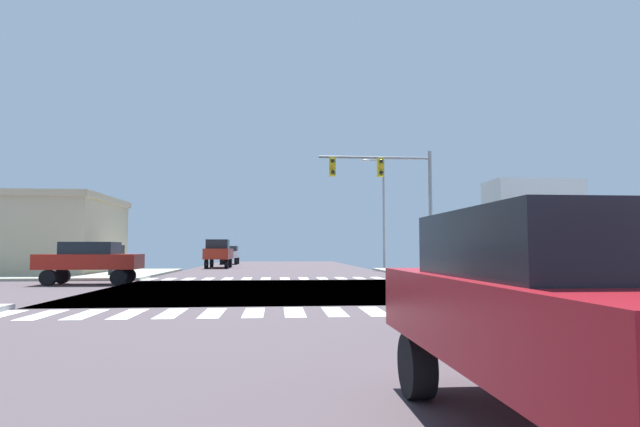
{
  "coord_description": "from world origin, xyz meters",
  "views": [
    {
      "loc": [
        -0.21,
        -20.14,
        1.57
      ],
      "look_at": [
        2.03,
        6.05,
        3.39
      ],
      "focal_mm": 28.76,
      "sensor_mm": 36.0,
      "label": 1
    }
  ],
  "objects_px": {
    "bank_building": "(8,235)",
    "sedan_queued_2": "(554,305)",
    "street_lamp": "(381,203)",
    "pickup_farside_1": "(219,252)",
    "sedan_inner_4": "(230,253)",
    "sedan_nearside_1": "(90,259)",
    "suv_crossing_1": "(555,258)",
    "box_truck_outer_1": "(550,228)",
    "traffic_signal_mast": "(389,184)"
  },
  "relations": [
    {
      "from": "bank_building",
      "to": "box_truck_outer_1",
      "type": "xyz_separation_m",
      "value": [
        30.01,
        -10.09,
        0.1
      ]
    },
    {
      "from": "traffic_signal_mast",
      "to": "box_truck_outer_1",
      "type": "distance_m",
      "value": 8.45
    },
    {
      "from": "traffic_signal_mast",
      "to": "box_truck_outer_1",
      "type": "relative_size",
      "value": 0.97
    },
    {
      "from": "bank_building",
      "to": "suv_crossing_1",
      "type": "height_order",
      "value": "bank_building"
    },
    {
      "from": "traffic_signal_mast",
      "to": "sedan_nearside_1",
      "type": "height_order",
      "value": "traffic_signal_mast"
    },
    {
      "from": "traffic_signal_mast",
      "to": "sedan_queued_2",
      "type": "relative_size",
      "value": 1.63
    },
    {
      "from": "bank_building",
      "to": "pickup_farside_1",
      "type": "distance_m",
      "value": 15.53
    },
    {
      "from": "street_lamp",
      "to": "bank_building",
      "type": "relative_size",
      "value": 0.62
    },
    {
      "from": "suv_crossing_1",
      "to": "box_truck_outer_1",
      "type": "xyz_separation_m",
      "value": [
        7.96,
        14.42,
        1.17
      ]
    },
    {
      "from": "traffic_signal_mast",
      "to": "suv_crossing_1",
      "type": "relative_size",
      "value": 1.52
    },
    {
      "from": "sedan_nearside_1",
      "to": "pickup_farside_1",
      "type": "bearing_deg",
      "value": 170.09
    },
    {
      "from": "traffic_signal_mast",
      "to": "street_lamp",
      "type": "relative_size",
      "value": 0.8
    },
    {
      "from": "box_truck_outer_1",
      "to": "sedan_inner_4",
      "type": "distance_m",
      "value": 35.24
    },
    {
      "from": "traffic_signal_mast",
      "to": "box_truck_outer_1",
      "type": "xyz_separation_m",
      "value": [
        7.03,
        -3.92,
        -2.59
      ]
    },
    {
      "from": "bank_building",
      "to": "suv_crossing_1",
      "type": "distance_m",
      "value": 32.99
    },
    {
      "from": "street_lamp",
      "to": "suv_crossing_1",
      "type": "distance_m",
      "value": 31.0
    },
    {
      "from": "street_lamp",
      "to": "bank_building",
      "type": "distance_m",
      "value": 25.96
    },
    {
      "from": "suv_crossing_1",
      "to": "sedan_queued_2",
      "type": "xyz_separation_m",
      "value": [
        -3.0,
        -5.28,
        -0.28
      ]
    },
    {
      "from": "street_lamp",
      "to": "pickup_farside_1",
      "type": "distance_m",
      "value": 14.08
    },
    {
      "from": "sedan_nearside_1",
      "to": "sedan_queued_2",
      "type": "bearing_deg",
      "value": 27.98
    },
    {
      "from": "bank_building",
      "to": "pickup_farside_1",
      "type": "relative_size",
      "value": 2.77
    },
    {
      "from": "pickup_farside_1",
      "to": "box_truck_outer_1",
      "type": "xyz_separation_m",
      "value": [
        17.96,
        -19.82,
        1.27
      ]
    },
    {
      "from": "sedan_nearside_1",
      "to": "sedan_queued_2",
      "type": "distance_m",
      "value": 22.3
    },
    {
      "from": "bank_building",
      "to": "sedan_queued_2",
      "type": "distance_m",
      "value": 35.38
    },
    {
      "from": "traffic_signal_mast",
      "to": "street_lamp",
      "type": "distance_m",
      "value": 12.46
    },
    {
      "from": "pickup_farside_1",
      "to": "sedan_inner_4",
      "type": "xyz_separation_m",
      "value": [
        0.0,
        10.47,
        -0.17
      ]
    },
    {
      "from": "bank_building",
      "to": "sedan_inner_4",
      "type": "xyz_separation_m",
      "value": [
        12.05,
        20.2,
        -1.35
      ]
    },
    {
      "from": "pickup_farside_1",
      "to": "sedan_inner_4",
      "type": "height_order",
      "value": "pickup_farside_1"
    },
    {
      "from": "street_lamp",
      "to": "traffic_signal_mast",
      "type": "bearing_deg",
      "value": -99.74
    },
    {
      "from": "traffic_signal_mast",
      "to": "street_lamp",
      "type": "height_order",
      "value": "street_lamp"
    },
    {
      "from": "sedan_nearside_1",
      "to": "box_truck_outer_1",
      "type": "bearing_deg",
      "value": 90.0
    },
    {
      "from": "street_lamp",
      "to": "sedan_nearside_1",
      "type": "distance_m",
      "value": 23.48
    },
    {
      "from": "traffic_signal_mast",
      "to": "street_lamp",
      "type": "xyz_separation_m",
      "value": [
        2.11,
        12.28,
        0.03
      ]
    },
    {
      "from": "bank_building",
      "to": "sedan_queued_2",
      "type": "xyz_separation_m",
      "value": [
        19.05,
        -29.79,
        -1.35
      ]
    },
    {
      "from": "pickup_farside_1",
      "to": "sedan_inner_4",
      "type": "bearing_deg",
      "value": -90.0
    },
    {
      "from": "sedan_queued_2",
      "to": "box_truck_outer_1",
      "type": "distance_m",
      "value": 22.59
    },
    {
      "from": "sedan_nearside_1",
      "to": "sedan_queued_2",
      "type": "relative_size",
      "value": 1.0
    },
    {
      "from": "suv_crossing_1",
      "to": "box_truck_outer_1",
      "type": "bearing_deg",
      "value": 61.1
    },
    {
      "from": "suv_crossing_1",
      "to": "sedan_inner_4",
      "type": "relative_size",
      "value": 1.07
    },
    {
      "from": "box_truck_outer_1",
      "to": "pickup_farside_1",
      "type": "bearing_deg",
      "value": -137.82
    },
    {
      "from": "sedan_inner_4",
      "to": "suv_crossing_1",
      "type": "bearing_deg",
      "value": 102.61
    },
    {
      "from": "bank_building",
      "to": "suv_crossing_1",
      "type": "xyz_separation_m",
      "value": [
        22.05,
        -24.51,
        -1.07
      ]
    },
    {
      "from": "suv_crossing_1",
      "to": "traffic_signal_mast",
      "type": "bearing_deg",
      "value": 87.09
    },
    {
      "from": "bank_building",
      "to": "sedan_nearside_1",
      "type": "bearing_deg",
      "value": -49.62
    },
    {
      "from": "bank_building",
      "to": "street_lamp",
      "type": "bearing_deg",
      "value": 13.68
    },
    {
      "from": "sedan_queued_2",
      "to": "sedan_inner_4",
      "type": "height_order",
      "value": "same"
    },
    {
      "from": "sedan_inner_4",
      "to": "sedan_nearside_1",
      "type": "bearing_deg",
      "value": 83.48
    },
    {
      "from": "box_truck_outer_1",
      "to": "suv_crossing_1",
      "type": "bearing_deg",
      "value": -28.9
    },
    {
      "from": "sedan_queued_2",
      "to": "box_truck_outer_1",
      "type": "height_order",
      "value": "box_truck_outer_1"
    },
    {
      "from": "sedan_queued_2",
      "to": "sedan_inner_4",
      "type": "xyz_separation_m",
      "value": [
        -7.0,
        49.98,
        0.0
      ]
    }
  ]
}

